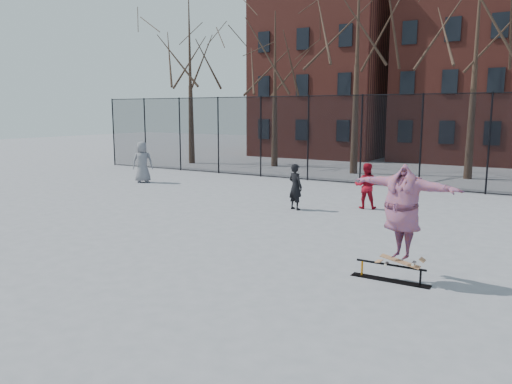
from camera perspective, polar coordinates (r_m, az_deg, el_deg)
The scene contains 10 objects.
ground at distance 10.94m, azimuth -4.81°, elevation -8.15°, with size 100.00×100.00×0.00m, color slate.
skate_rail at distance 10.15m, azimuth 15.10°, elevation -9.05°, with size 1.54×0.24×0.34m.
skateboard at distance 10.03m, azimuth 16.14°, elevation -7.79°, with size 0.82×0.20×0.10m, color #9E653F, non-canonical shape.
skater at distance 9.80m, azimuth 16.38°, elevation -2.50°, with size 2.20×0.60×1.79m, color #583482.
bystander_grey at distance 23.59m, azimuth -12.85°, elevation 3.36°, with size 0.92×0.60×1.89m, color slate.
bystander_black at distance 16.65m, azimuth 4.52°, elevation 0.60°, with size 0.56×0.37×1.54m, color black.
bystander_red at distance 17.20m, azimuth 12.44°, elevation 0.69°, with size 0.75×0.58×1.54m, color maroon.
fence at distance 22.32m, azimuth 15.29°, elevation 5.80°, with size 34.03×0.07×4.00m.
tree_row at distance 26.67m, azimuth 17.91°, elevation 17.63°, with size 33.66×7.46×10.67m.
rowhouses at distance 34.95m, azimuth 22.93°, elevation 13.12°, with size 29.00×7.00×13.00m.
Camera 1 is at (6.20, -8.40, 3.26)m, focal length 35.00 mm.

